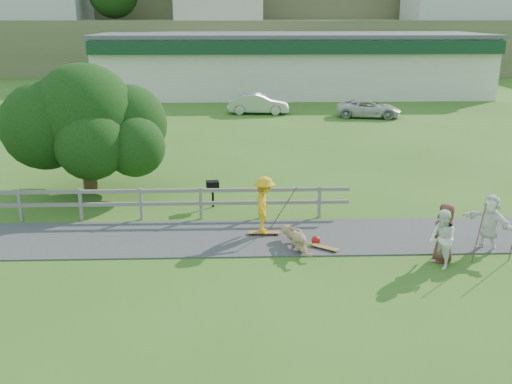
% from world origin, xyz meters
% --- Properties ---
extents(ground, '(260.00, 260.00, 0.00)m').
position_xyz_m(ground, '(0.00, 0.00, 0.00)').
color(ground, '#36601B').
rests_on(ground, ground).
extents(path, '(34.00, 3.00, 0.04)m').
position_xyz_m(path, '(0.00, 1.50, 0.02)').
color(path, '#313133').
rests_on(path, ground).
extents(fence, '(15.05, 0.10, 1.10)m').
position_xyz_m(fence, '(-4.62, 3.30, 0.72)').
color(fence, '#69645C').
rests_on(fence, ground).
extents(strip_mall, '(32.50, 10.75, 5.10)m').
position_xyz_m(strip_mall, '(4.00, 34.94, 2.58)').
color(strip_mall, beige).
rests_on(strip_mall, ground).
extents(skater_rider, '(0.74, 1.20, 1.80)m').
position_xyz_m(skater_rider, '(0.06, 1.70, 0.90)').
color(skater_rider, '#F0AC16').
rests_on(skater_rider, ground).
extents(skater_fallen, '(1.87, 0.92, 0.67)m').
position_xyz_m(skater_fallen, '(0.97, 0.56, 0.33)').
color(skater_fallen, tan).
rests_on(skater_fallen, ground).
extents(spectator_a, '(0.78, 0.91, 1.63)m').
position_xyz_m(spectator_a, '(4.74, -0.81, 0.82)').
color(spectator_a, white).
rests_on(spectator_a, ground).
extents(spectator_c, '(0.61, 0.87, 1.69)m').
position_xyz_m(spectator_c, '(4.94, -0.40, 0.84)').
color(spectator_c, brown).
rests_on(spectator_c, ground).
extents(spectator_d, '(1.31, 1.59, 1.70)m').
position_xyz_m(spectator_d, '(6.52, 0.32, 0.85)').
color(spectator_d, white).
rests_on(spectator_d, ground).
extents(car_silver, '(4.30, 1.77, 1.39)m').
position_xyz_m(car_silver, '(0.76, 24.58, 0.69)').
color(car_silver, '#B1B2B9').
rests_on(car_silver, ground).
extents(car_white, '(4.55, 2.72, 1.18)m').
position_xyz_m(car_white, '(8.12, 22.91, 0.59)').
color(car_white, beige).
rests_on(car_white, ground).
extents(tree, '(6.23, 6.23, 3.80)m').
position_xyz_m(tree, '(-6.47, 6.54, 1.90)').
color(tree, black).
rests_on(tree, ground).
extents(bbq, '(0.49, 0.40, 0.96)m').
position_xyz_m(bbq, '(-1.65, 4.53, 0.48)').
color(bbq, black).
rests_on(bbq, ground).
extents(longboard_rider, '(1.00, 0.28, 0.11)m').
position_xyz_m(longboard_rider, '(0.06, 1.70, 0.06)').
color(longboard_rider, '#925E2F').
rests_on(longboard_rider, ground).
extents(longboard_fallen, '(0.81, 0.67, 0.09)m').
position_xyz_m(longboard_fallen, '(1.77, 0.46, 0.05)').
color(longboard_fallen, '#925E2F').
rests_on(longboard_fallen, ground).
extents(helmet, '(0.27, 0.27, 0.27)m').
position_xyz_m(helmet, '(1.57, 0.91, 0.13)').
color(helmet, '#A71712').
rests_on(helmet, ground).
extents(pole_rider, '(0.03, 0.03, 1.69)m').
position_xyz_m(pole_rider, '(0.66, 2.10, 0.84)').
color(pole_rider, '#533821').
rests_on(pole_rider, ground).
extents(pole_spec_left, '(0.03, 0.03, 1.75)m').
position_xyz_m(pole_spec_left, '(5.84, -0.54, 0.87)').
color(pole_spec_left, '#533821').
rests_on(pole_spec_left, ground).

